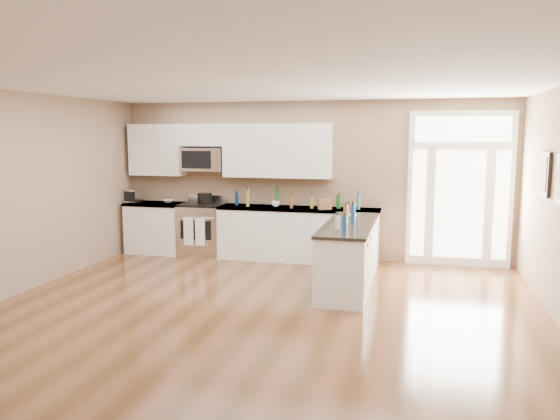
{
  "coord_description": "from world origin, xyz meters",
  "views": [
    {
      "loc": [
        1.84,
        -5.56,
        2.22
      ],
      "look_at": [
        -0.05,
        2.0,
        1.13
      ],
      "focal_mm": 35.0,
      "sensor_mm": 36.0,
      "label": 1
    }
  ],
  "objects_px": {
    "stockpot": "(205,198)",
    "toaster_oven": "(133,196)",
    "peninsula_cabinet": "(349,257)",
    "kitchen_range": "(203,229)"
  },
  "relations": [
    {
      "from": "stockpot",
      "to": "toaster_oven",
      "type": "bearing_deg",
      "value": -177.45
    },
    {
      "from": "peninsula_cabinet",
      "to": "stockpot",
      "type": "distance_m",
      "value": 3.25
    },
    {
      "from": "peninsula_cabinet",
      "to": "stockpot",
      "type": "bearing_deg",
      "value": 152.48
    },
    {
      "from": "kitchen_range",
      "to": "toaster_oven",
      "type": "relative_size",
      "value": 3.69
    },
    {
      "from": "peninsula_cabinet",
      "to": "kitchen_range",
      "type": "relative_size",
      "value": 2.15
    },
    {
      "from": "toaster_oven",
      "to": "stockpot",
      "type": "bearing_deg",
      "value": 12.05
    },
    {
      "from": "kitchen_range",
      "to": "toaster_oven",
      "type": "height_order",
      "value": "toaster_oven"
    },
    {
      "from": "toaster_oven",
      "to": "peninsula_cabinet",
      "type": "bearing_deg",
      "value": -8.85
    },
    {
      "from": "stockpot",
      "to": "toaster_oven",
      "type": "distance_m",
      "value": 1.43
    },
    {
      "from": "peninsula_cabinet",
      "to": "kitchen_range",
      "type": "bearing_deg",
      "value": 153.26
    }
  ]
}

